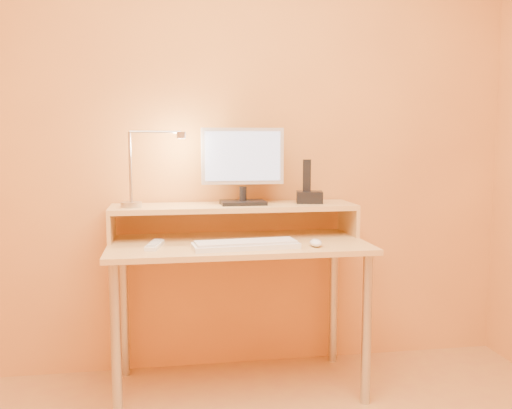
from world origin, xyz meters
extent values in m
cube|color=#EC9B43|center=(0.00, 1.50, 1.25)|extent=(3.00, 0.04, 2.50)
cylinder|color=#B3B3B3|center=(-0.55, 0.93, 0.35)|extent=(0.04, 0.04, 0.69)
cylinder|color=#B3B3B3|center=(0.55, 0.93, 0.35)|extent=(0.04, 0.04, 0.69)
cylinder|color=#B3B3B3|center=(-0.55, 1.43, 0.35)|extent=(0.04, 0.04, 0.69)
cylinder|color=#B3B3B3|center=(0.55, 1.43, 0.35)|extent=(0.04, 0.04, 0.69)
cube|color=tan|center=(0.00, 1.18, 0.71)|extent=(1.20, 0.60, 0.02)
cube|color=tan|center=(-0.59, 1.33, 0.79)|extent=(0.02, 0.30, 0.14)
cube|color=tan|center=(0.59, 1.33, 0.79)|extent=(0.02, 0.30, 0.14)
cube|color=tan|center=(0.00, 1.33, 0.87)|extent=(1.20, 0.30, 0.02)
cube|color=black|center=(0.05, 1.33, 0.89)|extent=(0.22, 0.16, 0.02)
cylinder|color=black|center=(0.05, 1.33, 0.93)|extent=(0.04, 0.04, 0.07)
cube|color=#BABABB|center=(0.05, 1.34, 1.12)|extent=(0.41, 0.04, 0.28)
cube|color=black|center=(0.05, 1.36, 1.12)|extent=(0.36, 0.02, 0.23)
cube|color=#A9C6FF|center=(0.05, 1.32, 1.12)|extent=(0.37, 0.01, 0.24)
cylinder|color=#B3B3B3|center=(-0.49, 1.30, 0.89)|extent=(0.10, 0.10, 0.02)
cylinder|color=#B3B3B3|center=(-0.49, 1.30, 1.07)|extent=(0.01, 0.01, 0.33)
cylinder|color=#B3B3B3|center=(-0.37, 1.30, 1.24)|extent=(0.24, 0.01, 0.01)
cylinder|color=#B3B3B3|center=(-0.25, 1.30, 1.22)|extent=(0.04, 0.04, 0.03)
cylinder|color=#FFEAC6|center=(-0.25, 1.30, 1.20)|extent=(0.03, 0.03, 0.00)
cube|color=black|center=(0.38, 1.33, 0.91)|extent=(0.15, 0.12, 0.06)
cube|color=black|center=(0.37, 1.33, 1.02)|extent=(0.04, 0.03, 0.16)
cube|color=#2E2FFF|center=(0.43, 1.28, 0.91)|extent=(0.01, 0.00, 0.04)
cube|color=white|center=(0.01, 1.03, 0.73)|extent=(0.48, 0.19, 0.02)
ellipsoid|color=white|center=(0.33, 1.01, 0.74)|extent=(0.06, 0.10, 0.03)
cube|color=white|center=(-0.39, 1.11, 0.73)|extent=(0.09, 0.20, 0.02)
camera|label=1|loc=(-0.34, -1.40, 1.20)|focal=39.35mm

